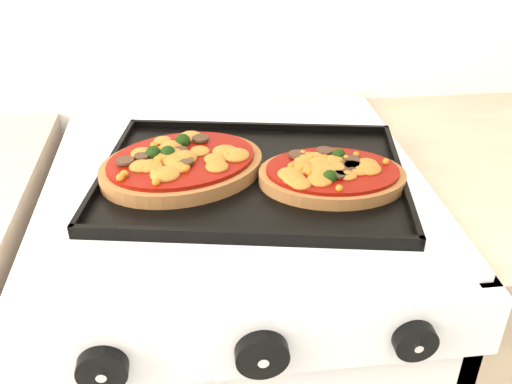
{
  "coord_description": "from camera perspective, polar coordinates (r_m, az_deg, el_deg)",
  "views": [
    {
      "loc": [
        -0.03,
        0.91,
        1.36
      ],
      "look_at": [
        0.05,
        1.62,
        0.92
      ],
      "focal_mm": 40.0,
      "sensor_mm": 36.0,
      "label": 1
    }
  ],
  "objects": [
    {
      "name": "pizza_right",
      "position": [
        0.86,
        7.62,
        1.82
      ],
      "size": [
        0.24,
        0.18,
        0.03
      ],
      "primitive_type": null,
      "rotation": [
        0.0,
        0.0,
        -0.13
      ],
      "color": "brown",
      "rests_on": "baking_tray"
    },
    {
      "name": "baking_tray",
      "position": [
        0.88,
        -0.38,
        1.8
      ],
      "size": [
        0.51,
        0.42,
        0.02
      ],
      "primitive_type": "cube",
      "rotation": [
        0.0,
        0.0,
        -0.18
      ],
      "color": "black",
      "rests_on": "stove"
    },
    {
      "name": "control_panel",
      "position": [
        0.69,
        0.3,
        -14.78
      ],
      "size": [
        0.6,
        0.02,
        0.09
      ],
      "primitive_type": "cube",
      "color": "silver",
      "rests_on": "stove"
    },
    {
      "name": "stove",
      "position": [
        1.2,
        -1.66,
        -17.31
      ],
      "size": [
        0.6,
        0.6,
        0.91
      ],
      "primitive_type": "cube",
      "color": "silver",
      "rests_on": "floor"
    },
    {
      "name": "pizza_left",
      "position": [
        0.88,
        -7.42,
        2.86
      ],
      "size": [
        0.3,
        0.26,
        0.04
      ],
      "primitive_type": null,
      "rotation": [
        0.0,
        0.0,
        0.3
      ],
      "color": "brown",
      "rests_on": "baking_tray"
    },
    {
      "name": "knob_right",
      "position": [
        0.72,
        15.63,
        -14.17
      ],
      "size": [
        0.05,
        0.02,
        0.05
      ],
      "primitive_type": "cylinder",
      "rotation": [
        1.57,
        0.0,
        0.0
      ],
      "color": "black",
      "rests_on": "control_panel"
    },
    {
      "name": "knob_left",
      "position": [
        0.69,
        -15.11,
        -16.75
      ],
      "size": [
        0.06,
        0.02,
        0.06
      ],
      "primitive_type": "cylinder",
      "rotation": [
        1.57,
        0.0,
        0.0
      ],
      "color": "black",
      "rests_on": "control_panel"
    },
    {
      "name": "knob_center",
      "position": [
        0.68,
        0.61,
        -15.98
      ],
      "size": [
        0.06,
        0.02,
        0.06
      ],
      "primitive_type": "cylinder",
      "rotation": [
        1.57,
        0.0,
        0.0
      ],
      "color": "black",
      "rests_on": "control_panel"
    }
  ]
}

